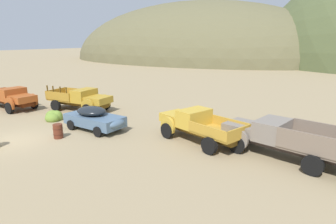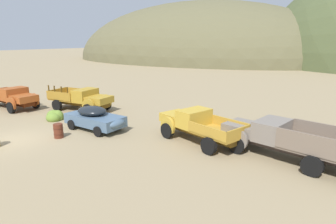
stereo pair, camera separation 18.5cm
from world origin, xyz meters
TOP-DOWN VIEW (x-y plane):
  - ground_plane at (0.00, 0.00)m, footprint 300.00×300.00m
  - hill_far_right at (-20.88, 70.03)m, footprint 83.06×50.68m
  - truck_oxide_orange at (-7.88, 4.84)m, footprint 5.81×2.67m
  - truck_mustard at (-2.04, 7.57)m, footprint 5.89×2.88m
  - car_chalk_blue at (2.71, 4.17)m, footprint 4.55×2.28m
  - truck_faded_yellow at (9.29, 5.85)m, footprint 5.97×3.80m
  - truck_primer_gray at (13.93, 5.85)m, footprint 6.57×3.56m
  - oil_drum_spare at (1.86, 1.74)m, footprint 0.61×0.61m
  - bush_back_edge at (-1.82, 4.27)m, footprint 1.38×1.27m

SIDE VIEW (x-z plane):
  - ground_plane at x=0.00m, z-range 0.00..0.00m
  - hill_far_right at x=-20.88m, z-range -16.74..16.74m
  - bush_back_edge at x=-1.82m, z-range -0.23..0.73m
  - oil_drum_spare at x=1.86m, z-range 0.00..0.90m
  - car_chalk_blue at x=2.71m, z-range 0.03..1.60m
  - truck_faded_yellow at x=9.29m, z-range 0.04..1.93m
  - truck_oxide_orange at x=-7.88m, z-range 0.04..1.93m
  - truck_mustard at x=-2.04m, z-range -0.08..2.08m
  - truck_primer_gray at x=13.93m, z-range 0.07..1.98m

